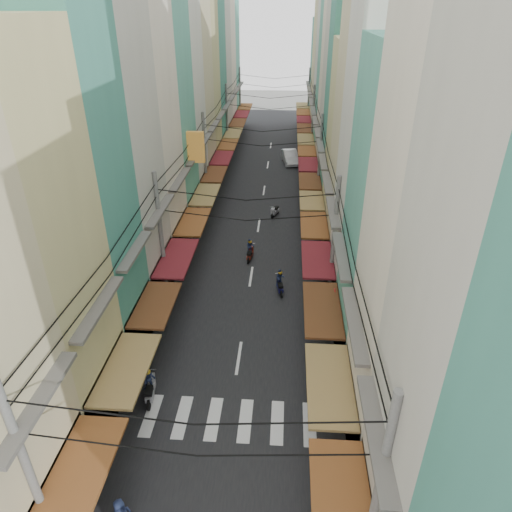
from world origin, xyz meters
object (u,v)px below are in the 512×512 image
at_px(white_car, 290,163).
at_px(market_umbrella, 378,366).
at_px(bicycle, 389,379).
at_px(traffic_sign, 334,303).

relative_size(white_car, market_umbrella, 2.23).
bearing_deg(market_umbrella, bicycle, 52.19).
height_order(bicycle, traffic_sign, traffic_sign).
height_order(white_car, bicycle, white_car).
bearing_deg(white_car, market_umbrella, -93.05).
distance_m(white_car, market_umbrella, 35.52).
relative_size(white_car, bicycle, 3.01).
distance_m(bicycle, traffic_sign, 4.62).
xyz_separation_m(white_car, market_umbrella, (3.97, -35.24, 1.99)).
height_order(white_car, traffic_sign, traffic_sign).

